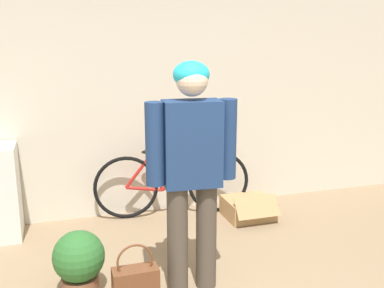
# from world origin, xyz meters

# --- Properties ---
(wall_back) EXTENTS (8.00, 0.07, 2.60)m
(wall_back) POSITION_xyz_m (0.00, 2.85, 1.30)
(wall_back) COLOR beige
(wall_back) RESTS_ON ground_plane
(person) EXTENTS (0.67, 0.26, 1.71)m
(person) POSITION_xyz_m (0.14, 1.17, 1.00)
(person) COLOR #4C4238
(person) RESTS_ON ground_plane
(bicycle) EXTENTS (1.66, 0.46, 0.75)m
(bicycle) POSITION_xyz_m (0.38, 2.62, 0.36)
(bicycle) COLOR black
(bicycle) RESTS_ON ground_plane
(handbag) EXTENTS (0.33, 0.15, 0.46)m
(handbag) POSITION_xyz_m (-0.31, 1.09, 0.15)
(handbag) COLOR brown
(handbag) RESTS_ON ground_plane
(cardboard_box) EXTENTS (0.49, 0.51, 0.29)m
(cardboard_box) POSITION_xyz_m (1.12, 2.31, 0.10)
(cardboard_box) COLOR tan
(cardboard_box) RESTS_ON ground_plane
(potted_plant) EXTENTS (0.38, 0.38, 0.50)m
(potted_plant) POSITION_xyz_m (-0.68, 1.33, 0.27)
(potted_plant) COLOR brown
(potted_plant) RESTS_ON ground_plane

